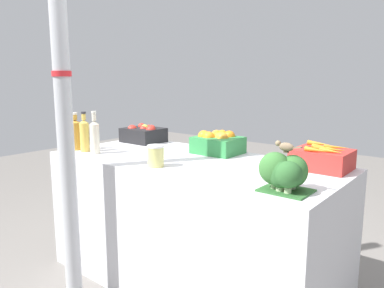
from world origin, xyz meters
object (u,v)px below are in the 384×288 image
(apple_crate, at_px, (144,134))
(broccoli_pile, at_px, (284,172))
(support_pole, at_px, (63,95))
(juice_bottle_amber, at_px, (76,134))
(sparrow_bird, at_px, (286,147))
(orange_crate, at_px, (218,142))
(juice_bottle_golden, at_px, (85,135))
(pickle_jar, at_px, (156,156))
(carrot_crate, at_px, (322,158))
(juice_bottle_cloudy, at_px, (95,136))

(apple_crate, bearing_deg, broccoli_pile, -20.02)
(support_pole, relative_size, juice_bottle_amber, 9.26)
(sparrow_bird, bearing_deg, orange_crate, -31.61)
(juice_bottle_golden, distance_m, pickle_jar, 0.70)
(orange_crate, relative_size, juice_bottle_amber, 1.13)
(carrot_crate, height_order, juice_bottle_golden, juice_bottle_golden)
(juice_bottle_amber, bearing_deg, broccoli_pile, 0.12)
(orange_crate, bearing_deg, carrot_crate, -0.76)
(carrot_crate, bearing_deg, orange_crate, 179.24)
(broccoli_pile, bearing_deg, juice_bottle_golden, -179.88)
(orange_crate, distance_m, carrot_crate, 0.72)
(juice_bottle_amber, xyz_separation_m, juice_bottle_golden, (0.11, 0.00, 0.00))
(support_pole, xyz_separation_m, sparrow_bird, (1.15, 0.38, -0.21))
(broccoli_pile, xyz_separation_m, juice_bottle_cloudy, (-1.37, -0.00, 0.03))
(support_pole, distance_m, apple_crate, 1.00)
(orange_crate, height_order, juice_bottle_cloudy, juice_bottle_cloudy)
(broccoli_pile, relative_size, sparrow_bird, 1.74)
(juice_bottle_cloudy, xyz_separation_m, sparrow_bird, (1.37, 0.02, 0.08))
(apple_crate, xyz_separation_m, pickle_jar, (0.67, -0.55, -0.00))
(juice_bottle_amber, bearing_deg, juice_bottle_cloudy, 0.00)
(sparrow_bird, bearing_deg, juice_bottle_cloudy, 4.50)
(carrot_crate, bearing_deg, juice_bottle_amber, -161.55)
(apple_crate, relative_size, juice_bottle_amber, 1.13)
(juice_bottle_amber, bearing_deg, support_pole, -39.22)
(juice_bottle_amber, relative_size, juice_bottle_cloudy, 0.92)
(carrot_crate, bearing_deg, pickle_jar, -144.97)
(juice_bottle_golden, bearing_deg, pickle_jar, -1.18)
(support_pole, xyz_separation_m, broccoli_pile, (1.15, 0.36, -0.33))
(juice_bottle_amber, relative_size, sparrow_bird, 1.96)
(support_pole, distance_m, pickle_jar, 0.61)
(pickle_jar, bearing_deg, sparrow_bird, 2.49)
(juice_bottle_cloudy, distance_m, pickle_jar, 0.59)
(apple_crate, distance_m, carrot_crate, 1.44)
(broccoli_pile, height_order, juice_bottle_cloudy, juice_bottle_cloudy)
(juice_bottle_amber, distance_m, sparrow_bird, 1.59)
(orange_crate, relative_size, broccoli_pile, 1.27)
(support_pole, bearing_deg, broccoli_pile, 17.50)
(juice_bottle_golden, bearing_deg, juice_bottle_amber, 180.00)
(support_pole, xyz_separation_m, carrot_crate, (1.14, 0.89, -0.35))
(orange_crate, bearing_deg, sparrow_bird, -35.29)
(broccoli_pile, height_order, sparrow_bird, sparrow_bird)
(apple_crate, relative_size, juice_bottle_golden, 1.08)
(juice_bottle_amber, height_order, sparrow_bird, juice_bottle_amber)
(support_pole, bearing_deg, juice_bottle_cloudy, 121.26)
(juice_bottle_cloudy, height_order, sparrow_bird, juice_bottle_cloudy)
(support_pole, height_order, broccoli_pile, support_pole)
(pickle_jar, bearing_deg, support_pole, -136.66)
(apple_crate, bearing_deg, carrot_crate, -0.20)
(juice_bottle_golden, relative_size, pickle_jar, 2.21)
(orange_crate, relative_size, carrot_crate, 1.00)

